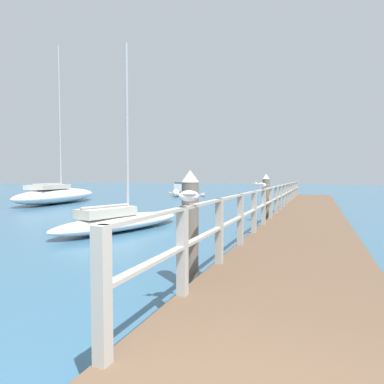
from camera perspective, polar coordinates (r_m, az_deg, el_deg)
The scene contains 9 objects.
pier_deck at distance 14.61m, azimuth 20.83°, elevation -3.98°, with size 2.62×26.71×0.36m, color brown.
pier_railing at distance 14.61m, azimuth 16.06°, elevation -0.48°, with size 0.12×25.23×1.13m.
dock_piling_near at distance 5.15m, azimuth -0.35°, elevation -6.88°, with size 0.29×0.29×1.98m.
dock_piling_far at distance 12.88m, azimuth 13.50°, elevation -1.12°, with size 0.29×0.29×1.98m.
seagull_foreground at distance 4.05m, azimuth -0.71°, elevation -0.62°, with size 0.40×0.33×0.21m.
seagull_background at distance 9.53m, azimuth 12.72°, elevation 1.29°, with size 0.48×0.20×0.21m.
boat_0 at distance 23.74m, azimuth -23.66°, elevation -0.52°, with size 4.10×8.63×11.14m.
boat_1 at distance 30.37m, azimuth -1.87°, elevation 0.15°, with size 1.35×4.16×1.35m.
boat_3 at distance 11.11m, azimuth -13.05°, elevation -5.09°, with size 2.84×5.64×6.53m.
Camera 1 is at (0.34, -1.15, 1.87)m, focal length 28.83 mm.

